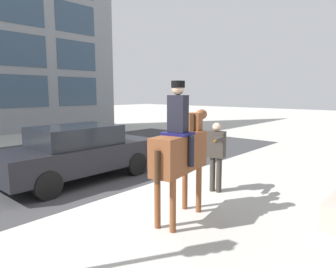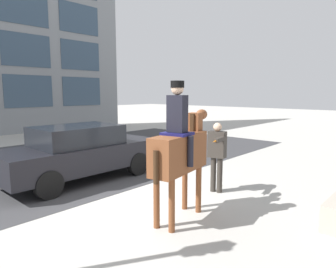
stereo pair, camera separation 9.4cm
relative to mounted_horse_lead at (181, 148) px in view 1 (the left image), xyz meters
The scene contains 5 objects.
ground_plane 1.98m from the mounted_horse_lead, 92.47° to the left, with size 80.00×80.00×0.00m, color #B2AFA8.
road_surface 6.35m from the mounted_horse_lead, 90.58° to the left, with size 19.83×8.50×0.01m.
mounted_horse_lead is the anchor object (origin of this frame).
pedestrian_bystander 1.81m from the mounted_horse_lead, 10.76° to the left, with size 0.81×0.55×1.66m.
street_car_near_lane 3.66m from the mounted_horse_lead, 87.64° to the left, with size 4.26×1.77×1.48m.
Camera 1 is at (-4.11, -4.82, 2.35)m, focal length 32.00 mm.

